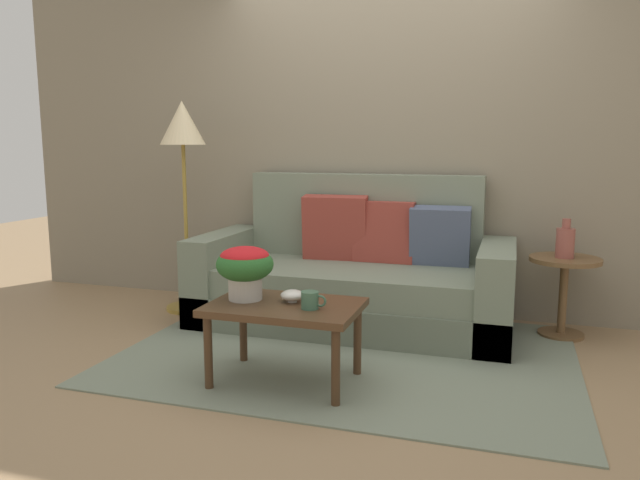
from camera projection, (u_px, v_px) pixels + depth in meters
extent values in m
plane|color=#997A56|center=(339.00, 364.00, 3.60)|extent=(14.00, 14.00, 0.00)
cube|color=gray|center=(388.00, 137.00, 4.64)|extent=(6.40, 0.12, 2.69)
cube|color=gray|center=(347.00, 353.00, 3.77)|extent=(2.71, 1.97, 0.01)
cube|color=#626B59|center=(350.00, 310.00, 4.34)|extent=(2.21, 0.95, 0.24)
cube|color=slate|center=(350.00, 281.00, 4.28)|extent=(1.76, 0.85, 0.20)
cube|color=slate|center=(364.00, 230.00, 4.62)|extent=(1.76, 0.17, 0.85)
cube|color=slate|center=(224.00, 274.00, 4.61)|extent=(0.23, 0.95, 0.63)
cube|color=slate|center=(496.00, 293.00, 4.01)|extent=(0.23, 0.95, 0.63)
cube|color=#93382D|center=(384.00, 232.00, 4.43)|extent=(0.44, 0.14, 0.44)
cube|color=#93382D|center=(335.00, 228.00, 4.52)|extent=(0.49, 0.23, 0.49)
cube|color=#4C5670|center=(440.00, 236.00, 4.30)|extent=(0.42, 0.21, 0.43)
cylinder|color=#442D1B|center=(208.00, 353.00, 3.20)|extent=(0.05, 0.05, 0.41)
cylinder|color=#442D1B|center=(336.00, 368.00, 2.99)|extent=(0.05, 0.05, 0.41)
cylinder|color=#442D1B|center=(243.00, 329.00, 3.61)|extent=(0.05, 0.05, 0.41)
cylinder|color=#442D1B|center=(357.00, 341.00, 3.40)|extent=(0.05, 0.05, 0.41)
cube|color=#4C331E|center=(285.00, 307.00, 3.27)|extent=(0.81, 0.54, 0.04)
cylinder|color=brown|center=(560.00, 334.00, 4.13)|extent=(0.30, 0.30, 0.03)
cylinder|color=brown|center=(563.00, 297.00, 4.09)|extent=(0.06, 0.06, 0.49)
cylinder|color=brown|center=(565.00, 260.00, 4.05)|extent=(0.46, 0.46, 0.03)
cylinder|color=olive|center=(189.00, 307.00, 4.79)|extent=(0.34, 0.34, 0.03)
cylinder|color=olive|center=(186.00, 227.00, 4.69)|extent=(0.03, 0.03, 1.25)
cone|color=beige|center=(182.00, 123.00, 4.56)|extent=(0.34, 0.34, 0.33)
cylinder|color=#B7B2A8|center=(245.00, 287.00, 3.34)|extent=(0.19, 0.19, 0.13)
ellipsoid|color=#286028|center=(245.00, 264.00, 3.32)|extent=(0.32, 0.32, 0.19)
ellipsoid|color=red|center=(245.00, 256.00, 3.32)|extent=(0.27, 0.27, 0.10)
cylinder|color=#3D664C|center=(310.00, 300.00, 3.16)|extent=(0.09, 0.09, 0.09)
torus|color=#3D664C|center=(320.00, 301.00, 3.14)|extent=(0.06, 0.01, 0.06)
cylinder|color=silver|center=(292.00, 300.00, 3.30)|extent=(0.05, 0.05, 0.02)
ellipsoid|color=silver|center=(292.00, 295.00, 3.29)|extent=(0.13, 0.13, 0.06)
cylinder|color=#934C42|center=(565.00, 243.00, 4.02)|extent=(0.12, 0.12, 0.20)
cylinder|color=#934C42|center=(566.00, 224.00, 4.00)|extent=(0.05, 0.05, 0.07)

